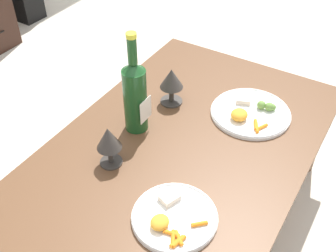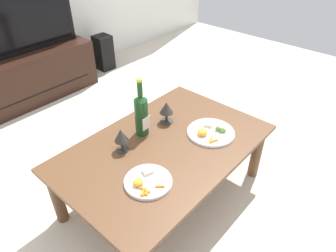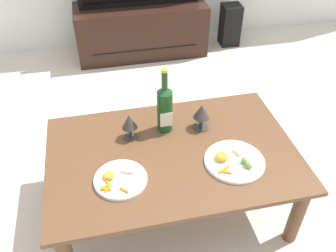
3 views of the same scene
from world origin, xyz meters
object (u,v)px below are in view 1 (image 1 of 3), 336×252
(dinner_plate_left, at_px, (174,217))
(wine_bottle, at_px, (135,94))
(dining_table, at_px, (181,158))
(goblet_left, at_px, (109,140))
(dinner_plate_right, at_px, (250,112))
(goblet_right, at_px, (172,80))

(dinner_plate_left, bearing_deg, wine_bottle, 48.61)
(dining_table, xyz_separation_m, dinner_plate_left, (-0.28, -0.13, 0.07))
(dining_table, height_order, wine_bottle, wine_bottle)
(wine_bottle, xyz_separation_m, goblet_left, (-0.19, -0.03, -0.05))
(wine_bottle, bearing_deg, goblet_left, -171.30)
(dinner_plate_right, bearing_deg, dinner_plate_left, 179.94)
(goblet_left, xyz_separation_m, dinner_plate_right, (0.47, -0.29, -0.09))
(goblet_right, height_order, dinner_plate_right, goblet_right)
(dining_table, distance_m, dinner_plate_left, 0.32)
(dining_table, height_order, dinner_plate_left, dinner_plate_left)
(dinner_plate_left, bearing_deg, dinner_plate_right, -0.06)
(goblet_right, distance_m, dinner_plate_left, 0.56)
(wine_bottle, distance_m, dinner_plate_right, 0.45)
(goblet_right, bearing_deg, dinner_plate_right, -73.85)
(goblet_left, height_order, dinner_plate_left, goblet_left)
(goblet_left, height_order, dinner_plate_right, goblet_left)
(goblet_left, bearing_deg, dinner_plate_left, -107.21)
(dining_table, bearing_deg, wine_bottle, 89.81)
(goblet_left, xyz_separation_m, goblet_right, (0.39, -0.00, -0.00))
(dining_table, bearing_deg, dinner_plate_right, -25.90)
(dining_table, distance_m, wine_bottle, 0.28)
(goblet_right, bearing_deg, goblet_left, 180.00)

